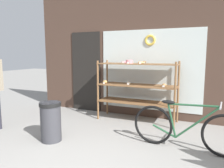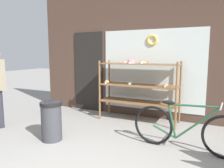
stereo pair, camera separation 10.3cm
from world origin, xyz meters
TOP-DOWN VIEW (x-y plane):
  - storefront_facade at (-0.04, 2.84)m, footprint 5.80×0.13m
  - display_case at (0.00, 2.43)m, footprint 1.79×0.56m
  - bicycle at (1.20, 1.24)m, footprint 1.77×0.46m
  - trash_bin at (-1.02, 0.68)m, footprint 0.38×0.38m

SIDE VIEW (x-z plane):
  - bicycle at x=1.20m, z-range -0.04..0.76m
  - trash_bin at x=-1.02m, z-range 0.03..0.73m
  - display_case at x=0.00m, z-range 0.16..1.56m
  - storefront_facade at x=-0.04m, z-range -0.04..3.23m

